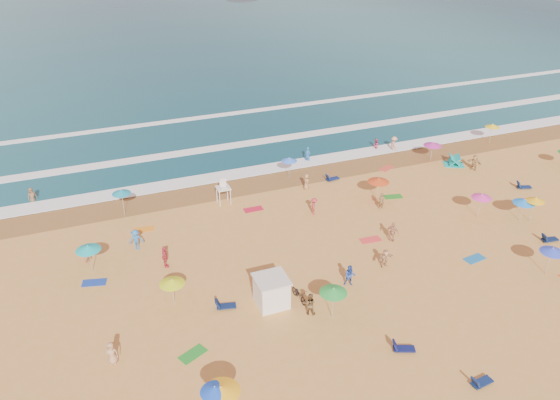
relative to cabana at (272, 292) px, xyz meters
name	(u,v)px	position (x,y,z in m)	size (l,w,h in m)	color
ground	(332,246)	(6.91, 4.89, -1.00)	(220.00, 220.00, 0.00)	gold
ocean	(152,34)	(6.91, 88.89, -1.00)	(220.00, 140.00, 0.18)	#0C4756
wet_sand	(276,180)	(6.91, 17.39, -0.99)	(220.00, 220.00, 0.00)	olive
surf_foam	(247,146)	(6.91, 26.21, -0.90)	(200.00, 18.70, 0.05)	white
cabana	(272,292)	(0.00, 0.00, 0.00)	(2.00, 2.00, 2.00)	white
cabana_roof	(271,279)	(0.00, 0.00, 1.06)	(2.20, 2.20, 0.12)	silver
bicycle	(299,294)	(1.90, -0.30, -0.52)	(0.64, 1.83, 0.96)	black
lifeguard_stand	(223,193)	(0.89, 14.74, 0.05)	(1.20, 1.20, 2.10)	white
beach_umbrellas	(362,223)	(9.05, 4.15, 1.07)	(49.83, 27.36, 0.81)	#D14216
loungers	(416,260)	(11.91, 0.56, -0.83)	(55.56, 26.93, 0.34)	#101D51
towels	(301,254)	(4.19, 4.70, -0.98)	(42.80, 24.23, 0.03)	red
popup_tents	(542,186)	(29.40, 6.10, -0.40)	(10.52, 18.21, 1.20)	#CF2E82
beachgoers	(309,207)	(7.20, 10.01, -0.23)	(42.79, 24.04, 2.05)	#2447AB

